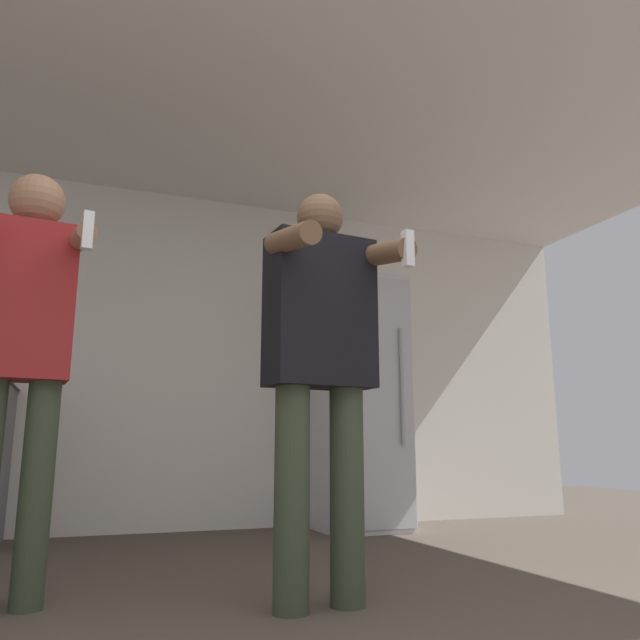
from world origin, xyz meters
name	(u,v)px	position (x,y,z in m)	size (l,w,h in m)	color
wall_back	(181,356)	(0.00, 3.38, 1.27)	(7.00, 0.06, 2.55)	silver
ceiling_slab	(237,81)	(0.00, 1.67, 2.57)	(7.00, 3.87, 0.05)	silver
refrigerator	(356,401)	(1.29, 3.00, 0.94)	(0.62, 0.73, 1.88)	silver
person_woman_foreground	(321,355)	(0.20, 0.89, 0.94)	(0.53, 0.49, 1.62)	#38422D
person_man_side	(24,338)	(-0.90, 1.26, 1.00)	(0.44, 0.54, 1.68)	#38422D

